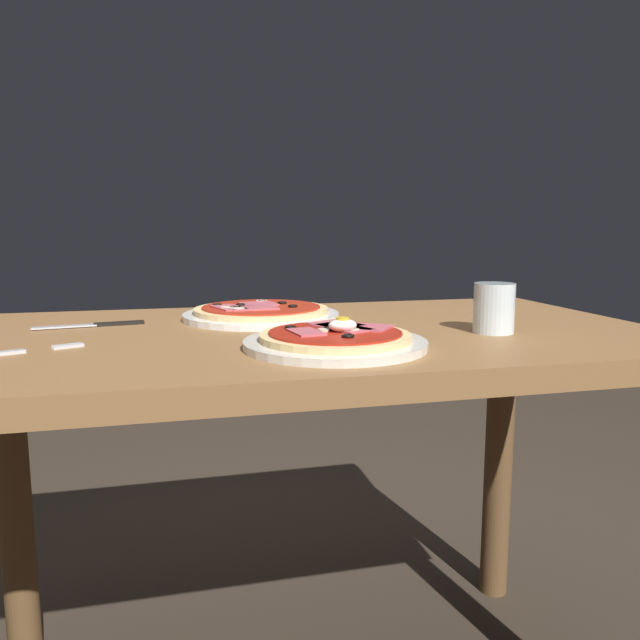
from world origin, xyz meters
The scene contains 6 objects.
dining_table centered at (0.00, 0.00, 0.64)m, with size 1.26×0.71×0.77m.
pizza_foreground centered at (0.01, -0.17, 0.78)m, with size 0.28×0.28×0.05m.
pizza_across_left centered at (-0.06, 0.15, 0.78)m, with size 0.31×0.31×0.03m.
water_glass_near centered at (0.31, -0.11, 0.81)m, with size 0.07×0.07×0.09m.
fork centered at (-0.45, -0.10, 0.77)m, with size 0.15×0.07×0.00m.
knife centered at (-0.37, 0.13, 0.77)m, with size 0.20×0.05×0.01m.
Camera 1 is at (-0.24, -1.07, 0.96)m, focal length 35.01 mm.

